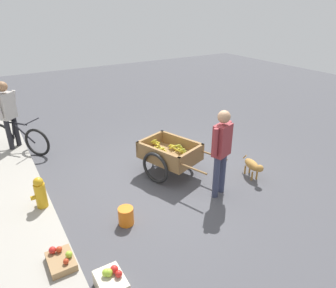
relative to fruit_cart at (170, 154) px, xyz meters
The scene contains 10 objects.
ground_plane 0.53m from the fruit_cart, 137.19° to the left, with size 24.00×24.00×0.00m, color #47474C.
fruit_cart is the anchor object (origin of this frame).
vendor_person 1.27m from the fruit_cart, 161.24° to the right, with size 0.30×0.51×1.61m.
bicycle 3.60m from the fruit_cart, 43.07° to the left, with size 1.31×1.12×0.85m.
cyclist_person 3.79m from the fruit_cart, 42.95° to the left, with size 0.37×0.48×1.67m.
dog 1.66m from the fruit_cart, 126.93° to the right, with size 0.66×0.28×0.40m.
fire_hydrant 2.48m from the fruit_cart, 89.78° to the left, with size 0.25×0.25×0.67m.
plastic_bucket 1.75m from the fruit_cart, 124.69° to the left, with size 0.25×0.25×0.29m, color orange.
apple_crate 2.94m from the fruit_cart, 134.33° to the left, with size 0.44×0.32×0.32m.
mixed_fruit_crate 2.92m from the fruit_cart, 119.30° to the left, with size 0.44×0.32×0.31m.
Camera 1 is at (-4.44, 2.68, 3.22)m, focal length 32.84 mm.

